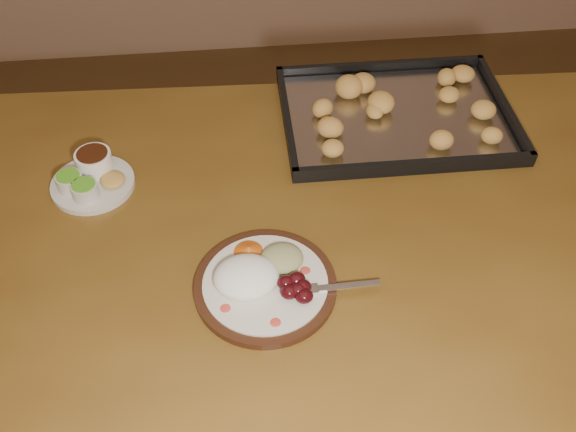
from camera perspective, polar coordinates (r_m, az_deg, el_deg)
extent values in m
cube|color=brown|center=(1.19, -1.06, -1.60)|extent=(1.54, 0.96, 0.04)
cylinder|color=#4F2717|center=(1.85, -23.13, -1.45)|extent=(0.07, 0.07, 0.71)
cylinder|color=#4F2717|center=(1.87, 19.79, 0.51)|extent=(0.07, 0.07, 0.71)
cylinder|color=#32190D|center=(1.08, -2.03, -6.24)|extent=(0.24, 0.24, 0.01)
cylinder|color=beige|center=(1.08, -2.04, -5.98)|extent=(0.21, 0.21, 0.01)
ellipsoid|color=#C83C30|center=(1.05, -5.59, -8.16)|extent=(0.02, 0.02, 0.00)
ellipsoid|color=#C83C30|center=(1.03, -1.12, -9.43)|extent=(0.02, 0.02, 0.00)
ellipsoid|color=#C83C30|center=(1.09, 1.55, -4.86)|extent=(0.02, 0.02, 0.00)
ellipsoid|color=#C83C30|center=(1.10, -5.75, -4.63)|extent=(0.02, 0.02, 0.00)
ellipsoid|color=white|center=(1.07, -3.75, -5.44)|extent=(0.13, 0.12, 0.05)
ellipsoid|color=#460A10|center=(1.05, 0.12, -6.76)|extent=(0.03, 0.03, 0.02)
ellipsoid|color=#460A10|center=(1.05, 1.30, -6.32)|extent=(0.03, 0.03, 0.02)
ellipsoid|color=#460A10|center=(1.06, 0.74, -5.67)|extent=(0.03, 0.03, 0.02)
ellipsoid|color=#460A10|center=(1.04, 1.44, -7.13)|extent=(0.03, 0.03, 0.02)
ellipsoid|color=#460A10|center=(1.06, -0.20, -5.93)|extent=(0.03, 0.03, 0.02)
ellipsoid|color=#460A10|center=(1.05, 0.90, -6.59)|extent=(0.03, 0.03, 0.02)
ellipsoid|color=tan|center=(1.10, -0.56, -3.77)|extent=(0.09, 0.09, 0.03)
cone|color=#D05812|center=(1.11, -3.52, -3.03)|extent=(0.06, 0.06, 0.02)
cube|color=white|center=(1.07, 5.20, -6.21)|extent=(0.12, 0.01, 0.00)
cube|color=white|center=(1.06, 1.89, -6.50)|extent=(0.03, 0.02, 0.00)
cylinder|color=white|center=(1.06, 0.85, -6.96)|extent=(0.03, 0.00, 0.00)
cylinder|color=white|center=(1.06, 0.81, -6.73)|extent=(0.03, 0.00, 0.00)
cylinder|color=white|center=(1.06, 0.77, -6.50)|extent=(0.03, 0.00, 0.00)
cylinder|color=white|center=(1.07, 0.73, -6.27)|extent=(0.03, 0.00, 0.00)
cylinder|color=beige|center=(1.31, -16.95, 2.72)|extent=(0.16, 0.16, 0.01)
cylinder|color=beige|center=(1.29, -18.82, 2.91)|extent=(0.05, 0.05, 0.03)
cylinder|color=#50A921|center=(1.28, -18.98, 3.39)|extent=(0.04, 0.04, 0.00)
cylinder|color=beige|center=(1.27, -17.58, 2.17)|extent=(0.05, 0.05, 0.03)
cylinder|color=#50A921|center=(1.26, -17.73, 2.66)|extent=(0.04, 0.04, 0.00)
cylinder|color=white|center=(1.32, -16.84, 4.65)|extent=(0.07, 0.07, 0.04)
cylinder|color=#331509|center=(1.30, -17.03, 5.31)|extent=(0.06, 0.06, 0.00)
ellipsoid|color=gold|center=(1.28, -15.33, 3.15)|extent=(0.05, 0.05, 0.02)
cube|color=black|center=(1.43, 9.53, 8.61)|extent=(0.49, 0.36, 0.01)
cube|color=black|center=(1.56, 8.21, 13.03)|extent=(0.49, 0.02, 0.02)
cube|color=black|center=(1.29, 11.26, 4.41)|extent=(0.49, 0.02, 0.02)
cube|color=black|center=(1.50, 18.60, 9.33)|extent=(0.01, 0.36, 0.02)
cube|color=black|center=(1.38, -0.11, 8.65)|extent=(0.01, 0.36, 0.02)
cube|color=#B0B0B4|center=(1.43, 9.56, 8.81)|extent=(0.46, 0.33, 0.00)
ellipsoid|color=gold|center=(1.43, 12.07, 9.56)|extent=(0.05, 0.05, 0.04)
ellipsoid|color=gold|center=(1.47, 13.86, 10.39)|extent=(0.07, 0.07, 0.04)
ellipsoid|color=gold|center=(1.49, 10.94, 11.53)|extent=(0.07, 0.07, 0.04)
ellipsoid|color=gold|center=(1.47, 10.48, 10.91)|extent=(0.06, 0.06, 0.04)
ellipsoid|color=gold|center=(1.48, 8.00, 11.57)|extent=(0.06, 0.06, 0.04)
ellipsoid|color=gold|center=(1.43, 7.88, 10.26)|extent=(0.07, 0.07, 0.04)
ellipsoid|color=gold|center=(1.42, 4.73, 10.11)|extent=(0.07, 0.07, 0.04)
ellipsoid|color=gold|center=(1.40, 6.29, 9.36)|extent=(0.05, 0.05, 0.04)
ellipsoid|color=gold|center=(1.37, 4.26, 8.60)|extent=(0.07, 0.07, 0.04)
ellipsoid|color=gold|center=(1.34, 7.56, 7.52)|extent=(0.07, 0.07, 0.04)
ellipsoid|color=gold|center=(1.38, 9.50, 8.40)|extent=(0.06, 0.06, 0.04)
ellipsoid|color=gold|center=(1.36, 11.52, 7.64)|extent=(0.06, 0.06, 0.04)
ellipsoid|color=gold|center=(1.36, 12.58, 7.39)|extent=(0.07, 0.07, 0.04)
ellipsoid|color=gold|center=(1.43, 15.28, 9.00)|extent=(0.07, 0.07, 0.04)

